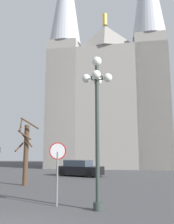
% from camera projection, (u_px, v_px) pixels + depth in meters
% --- Properties ---
extents(cathedral, '(18.45, 15.00, 37.41)m').
position_uv_depth(cathedral, '(109.00, 93.00, 38.89)').
color(cathedral, gray).
rests_on(cathedral, ground).
extents(stop_sign, '(0.73, 0.08, 2.60)m').
position_uv_depth(stop_sign, '(57.00, 161.00, 10.22)').
color(stop_sign, slate).
rests_on(stop_sign, ground).
extents(street_lamp, '(1.26, 1.26, 6.16)m').
position_uv_depth(street_lamp, '(97.00, 105.00, 9.89)').
color(street_lamp, '#2D3833').
rests_on(street_lamp, ground).
extents(bare_tree, '(1.60, 1.59, 4.57)m').
position_uv_depth(bare_tree, '(26.00, 151.00, 16.67)').
color(bare_tree, '#473323').
rests_on(bare_tree, ground).
extents(parked_car_near_black, '(4.59, 3.29, 1.50)m').
position_uv_depth(parked_car_near_black, '(80.00, 169.00, 22.98)').
color(parked_car_near_black, black).
rests_on(parked_car_near_black, ground).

